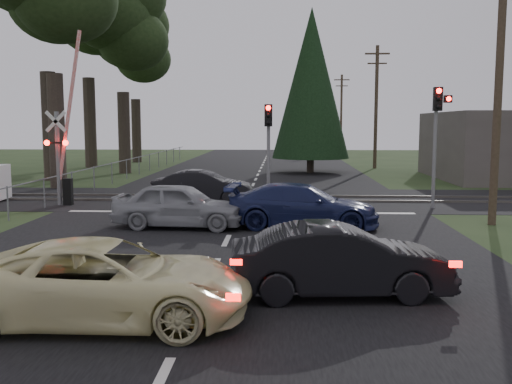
# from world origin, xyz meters

# --- Properties ---
(ground) EXTENTS (120.00, 120.00, 0.00)m
(ground) POSITION_xyz_m (0.00, 0.00, 0.00)
(ground) COLOR #243618
(ground) RESTS_ON ground
(road) EXTENTS (14.00, 100.00, 0.01)m
(road) POSITION_xyz_m (0.00, 10.00, 0.01)
(road) COLOR black
(road) RESTS_ON ground
(rail_corridor) EXTENTS (120.00, 8.00, 0.01)m
(rail_corridor) POSITION_xyz_m (0.00, 12.00, 0.01)
(rail_corridor) COLOR black
(rail_corridor) RESTS_ON ground
(stop_line) EXTENTS (13.00, 0.35, 0.00)m
(stop_line) POSITION_xyz_m (0.00, 8.20, 0.01)
(stop_line) COLOR silver
(stop_line) RESTS_ON ground
(rail_near) EXTENTS (120.00, 0.12, 0.10)m
(rail_near) POSITION_xyz_m (0.00, 11.20, 0.05)
(rail_near) COLOR #59544C
(rail_near) RESTS_ON ground
(rail_far) EXTENTS (120.00, 0.12, 0.10)m
(rail_far) POSITION_xyz_m (0.00, 12.80, 0.05)
(rail_far) COLOR #59544C
(rail_far) RESTS_ON ground
(crossing_signal) EXTENTS (1.62, 0.38, 6.96)m
(crossing_signal) POSITION_xyz_m (-7.27, 9.79, 2.06)
(crossing_signal) COLOR slate
(crossing_signal) RESTS_ON ground
(traffic_signal_right) EXTENTS (0.68, 0.48, 4.70)m
(traffic_signal_right) POSITION_xyz_m (7.55, 9.47, 3.31)
(traffic_signal_right) COLOR slate
(traffic_signal_right) RESTS_ON ground
(traffic_signal_center) EXTENTS (0.32, 0.48, 4.10)m
(traffic_signal_center) POSITION_xyz_m (1.00, 10.68, 2.81)
(traffic_signal_center) COLOR slate
(traffic_signal_center) RESTS_ON ground
(utility_pole_near) EXTENTS (1.80, 0.26, 9.00)m
(utility_pole_near) POSITION_xyz_m (8.50, 6.00, 4.73)
(utility_pole_near) COLOR #4C3D2D
(utility_pole_near) RESTS_ON ground
(utility_pole_mid) EXTENTS (1.80, 0.26, 9.00)m
(utility_pole_mid) POSITION_xyz_m (8.50, 30.00, 4.73)
(utility_pole_mid) COLOR #4C3D2D
(utility_pole_mid) RESTS_ON ground
(utility_pole_far) EXTENTS (1.80, 0.26, 9.00)m
(utility_pole_far) POSITION_xyz_m (8.50, 55.00, 4.73)
(utility_pole_far) COLOR #4C3D2D
(utility_pole_far) RESTS_ON ground
(euc_tree_c) EXTENTS (6.00, 6.00, 13.20)m
(euc_tree_c) POSITION_xyz_m (-9.00, 25.00, 9.51)
(euc_tree_c) COLOR #473D33
(euc_tree_c) RESTS_ON ground
(euc_tree_d) EXTENTS (7.50, 7.50, 16.50)m
(euc_tree_d) POSITION_xyz_m (-13.00, 30.00, 11.91)
(euc_tree_d) COLOR #473D33
(euc_tree_d) RESTS_ON ground
(euc_tree_e) EXTENTS (6.00, 6.00, 13.20)m
(euc_tree_e) POSITION_xyz_m (-11.00, 36.00, 9.51)
(euc_tree_e) COLOR #473D33
(euc_tree_e) RESTS_ON ground
(conifer_tree) EXTENTS (5.20, 5.20, 11.00)m
(conifer_tree) POSITION_xyz_m (3.50, 26.00, 5.99)
(conifer_tree) COLOR #473D33
(conifer_tree) RESTS_ON ground
(fence_left) EXTENTS (0.10, 36.00, 1.20)m
(fence_left) POSITION_xyz_m (-7.80, 22.50, 0.00)
(fence_left) COLOR slate
(fence_left) RESTS_ON ground
(cream_coupe) EXTENTS (4.94, 2.30, 1.37)m
(cream_coupe) POSITION_xyz_m (-1.38, -3.72, 0.68)
(cream_coupe) COLOR beige
(cream_coupe) RESTS_ON ground
(dark_hatchback) EXTENTS (4.31, 1.82, 1.38)m
(dark_hatchback) POSITION_xyz_m (2.69, -2.11, 0.69)
(dark_hatchback) COLOR black
(dark_hatchback) RESTS_ON ground
(silver_car) EXTENTS (4.35, 2.04, 1.44)m
(silver_car) POSITION_xyz_m (-1.69, 5.00, 0.72)
(silver_car) COLOR gray
(silver_car) RESTS_ON ground
(blue_sedan) EXTENTS (4.98, 2.35, 1.40)m
(blue_sedan) POSITION_xyz_m (2.22, 5.17, 0.70)
(blue_sedan) COLOR #19214C
(blue_sedan) RESTS_ON ground
(dark_car_far) EXTENTS (4.19, 1.55, 1.37)m
(dark_car_far) POSITION_xyz_m (-1.72, 10.67, 0.68)
(dark_car_far) COLOR black
(dark_car_far) RESTS_ON ground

